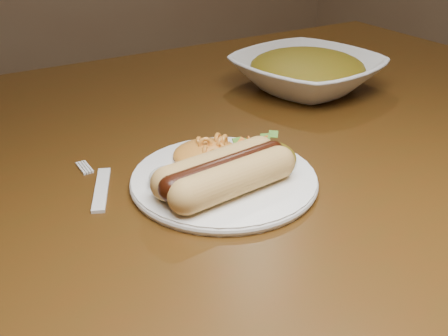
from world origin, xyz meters
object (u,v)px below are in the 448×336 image
fork (102,189)px  serving_bowl (307,73)px  table (160,204)px  plate (224,180)px

fork → serving_bowl: size_ratio=0.62×
table → plate: (0.03, -0.14, 0.10)m
fork → serving_bowl: serving_bowl is taller
serving_bowl → plate: bearing=-144.1°
plate → table: bearing=101.2°
table → fork: 0.16m
fork → serving_bowl: bearing=43.7°
plate → fork: 0.15m
table → plate: bearing=-78.8°
plate → serving_bowl: bearing=35.9°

